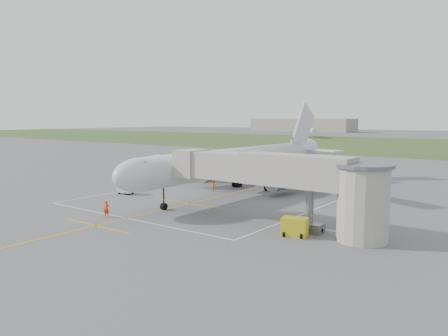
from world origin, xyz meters
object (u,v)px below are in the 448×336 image
Objects in this scene: airliner at (239,162)px; baggage_cart at (126,189)px; jet_bridge at (288,180)px; ramp_worker_nose at (106,209)px; gpu_unit at (295,227)px; ramp_worker_wing at (214,185)px.

airliner is 16.39m from baggage_cart.
jet_bridge is 13.16× the size of ramp_worker_nose.
ramp_worker_nose is at bearing -57.62° from baggage_cart.
jet_bridge is 4.80m from gpu_unit.
ramp_worker_nose is at bearing -95.95° from airliner.
jet_bridge is at bearing -15.89° from baggage_cart.
ramp_worker_wing reaches higher than baggage_cart.
airliner is at bearing 33.93° from baggage_cart.
gpu_unit is at bearing -163.34° from ramp_worker_wing.
jet_bridge is at bearing 118.14° from gpu_unit.
airliner reaches higher than jet_bridge.
ramp_worker_wing is (-20.94, 14.92, -0.01)m from gpu_unit.
jet_bridge is 9.86× the size of baggage_cart.
airliner reaches higher than ramp_worker_wing.
ramp_worker_wing is at bearing 131.32° from gpu_unit.
airliner is at bearing -104.91° from ramp_worker_wing.
gpu_unit is at bearing -19.46° from baggage_cart.
jet_bridge is at bearing -42.19° from airliner.
ramp_worker_nose is at bearing 145.27° from ramp_worker_wing.
airliner is 24.26m from gpu_unit.
baggage_cart is at bearing 172.96° from jet_bridge.
jet_bridge reaches higher than baggage_cart.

